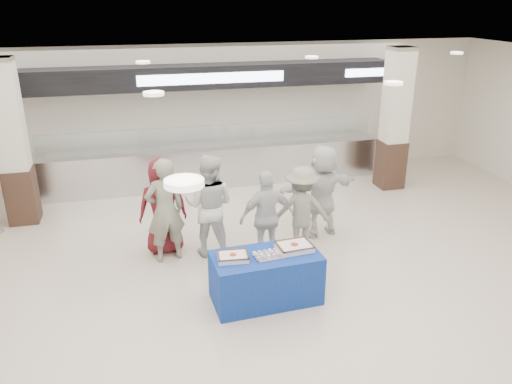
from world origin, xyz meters
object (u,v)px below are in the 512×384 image
object	(u,v)px
cupcake_tray	(269,254)
civilian_white	(322,191)
soldier_a	(165,211)
chef_tall	(210,206)
civilian_maroon	(163,206)
display_table	(266,278)
sheet_cake_left	(233,256)
soldier_b	(301,210)
chef_short	(267,217)
sheet_cake_right	(294,246)

from	to	relation	value
cupcake_tray	civilian_white	size ratio (longest dim) A/B	0.24
soldier_a	chef_tall	bearing A→B (deg)	168.72
civilian_maroon	civilian_white	bearing A→B (deg)	178.23
civilian_maroon	soldier_a	size ratio (longest dim) A/B	0.94
civilian_maroon	soldier_a	xyz separation A→B (m)	(0.02, -0.32, 0.05)
display_table	civilian_white	distance (m)	2.51
sheet_cake_left	soldier_a	distance (m)	1.80
cupcake_tray	soldier_b	world-z (taller)	soldier_b
soldier_a	civilian_maroon	bearing A→B (deg)	-100.81
civilian_maroon	civilian_white	world-z (taller)	civilian_white
soldier_a	chef_short	bearing A→B (deg)	150.39
sheet_cake_right	soldier_b	size ratio (longest dim) A/B	0.33
soldier_a	civilian_white	world-z (taller)	soldier_a
soldier_a	sheet_cake_right	bearing A→B (deg)	124.27
soldier_a	soldier_b	world-z (taller)	soldier_a
soldier_a	civilian_white	size ratio (longest dim) A/B	1.04
civilian_maroon	chef_tall	bearing A→B (deg)	158.67
chef_short	civilian_maroon	bearing A→B (deg)	-30.97
sheet_cake_right	soldier_b	world-z (taller)	soldier_b
chef_short	soldier_b	size ratio (longest dim) A/B	1.03
display_table	chef_tall	size ratio (longest dim) A/B	0.86
chef_tall	civilian_white	distance (m)	2.14
chef_short	civilian_white	size ratio (longest dim) A/B	0.92
cupcake_tray	soldier_b	size ratio (longest dim) A/B	0.27
display_table	chef_short	bearing A→B (deg)	71.10
civilian_maroon	chef_tall	distance (m)	0.82
sheet_cake_left	soldier_b	bearing A→B (deg)	41.97
sheet_cake_left	cupcake_tray	distance (m)	0.52
sheet_cake_left	chef_short	world-z (taller)	chef_short
soldier_b	chef_tall	bearing A→B (deg)	2.09
soldier_b	civilian_white	xyz separation A→B (m)	(0.59, 0.56, 0.09)
cupcake_tray	sheet_cake_left	bearing A→B (deg)	175.04
sheet_cake_right	civilian_maroon	bearing A→B (deg)	133.29
soldier_a	cupcake_tray	bearing A→B (deg)	114.67
civilian_white	sheet_cake_right	bearing A→B (deg)	45.74
chef_tall	soldier_b	world-z (taller)	chef_tall
cupcake_tray	chef_tall	distance (m)	1.79
cupcake_tray	chef_short	world-z (taller)	chef_short
chef_short	soldier_b	bearing A→B (deg)	-171.54
sheet_cake_left	chef_tall	xyz separation A→B (m)	(-0.06, 1.64, 0.10)
soldier_b	soldier_a	bearing A→B (deg)	6.79
sheet_cake_left	sheet_cake_right	distance (m)	0.93
chef_tall	soldier_b	bearing A→B (deg)	-167.48
chef_tall	civilian_white	xyz separation A→B (m)	(2.13, 0.25, -0.03)
civilian_maroon	civilian_white	size ratio (longest dim) A/B	0.97
sheet_cake_right	soldier_a	xyz separation A→B (m)	(-1.74, 1.54, 0.10)
civilian_maroon	cupcake_tray	bearing A→B (deg)	123.25
sheet_cake_right	civilian_white	xyz separation A→B (m)	(1.14, 1.83, 0.07)
soldier_a	chef_tall	distance (m)	0.75
chef_tall	chef_short	size ratio (longest dim) A/B	1.12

